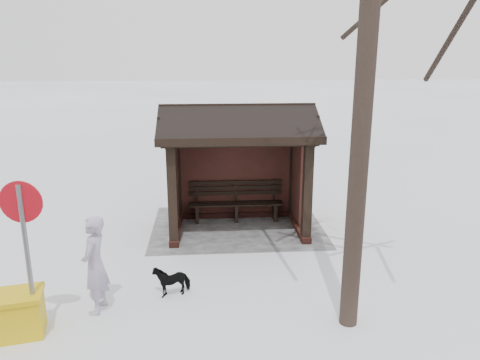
{
  "coord_description": "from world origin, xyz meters",
  "views": [
    {
      "loc": [
        0.74,
        10.75,
        4.26
      ],
      "look_at": [
        0.01,
        0.8,
        1.5
      ],
      "focal_mm": 35.0,
      "sensor_mm": 36.0,
      "label": 1
    }
  ],
  "objects_px": {
    "pedestrian": "(95,265)",
    "road_sign": "(24,227)",
    "bus_shelter": "(237,142)",
    "dog": "(172,280)",
    "grit_bin": "(13,314)"
  },
  "relations": [
    {
      "from": "pedestrian",
      "to": "road_sign",
      "type": "distance_m",
      "value": 1.38
    },
    {
      "from": "bus_shelter",
      "to": "dog",
      "type": "bearing_deg",
      "value": 66.19
    },
    {
      "from": "dog",
      "to": "grit_bin",
      "type": "bearing_deg",
      "value": -83.63
    },
    {
      "from": "dog",
      "to": "road_sign",
      "type": "relative_size",
      "value": 0.26
    },
    {
      "from": "bus_shelter",
      "to": "road_sign",
      "type": "height_order",
      "value": "bus_shelter"
    },
    {
      "from": "grit_bin",
      "to": "road_sign",
      "type": "relative_size",
      "value": 0.41
    },
    {
      "from": "grit_bin",
      "to": "dog",
      "type": "bearing_deg",
      "value": -166.39
    },
    {
      "from": "bus_shelter",
      "to": "road_sign",
      "type": "relative_size",
      "value": 1.45
    },
    {
      "from": "pedestrian",
      "to": "road_sign",
      "type": "relative_size",
      "value": 0.68
    },
    {
      "from": "road_sign",
      "to": "pedestrian",
      "type": "bearing_deg",
      "value": -137.37
    },
    {
      "from": "dog",
      "to": "pedestrian",
      "type": "bearing_deg",
      "value": -87.31
    },
    {
      "from": "bus_shelter",
      "to": "pedestrian",
      "type": "height_order",
      "value": "bus_shelter"
    },
    {
      "from": "bus_shelter",
      "to": "dog",
      "type": "height_order",
      "value": "bus_shelter"
    },
    {
      "from": "bus_shelter",
      "to": "pedestrian",
      "type": "relative_size",
      "value": 2.13
    },
    {
      "from": "bus_shelter",
      "to": "pedestrian",
      "type": "xyz_separation_m",
      "value": [
        2.62,
        3.67,
        -1.32
      ]
    }
  ]
}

